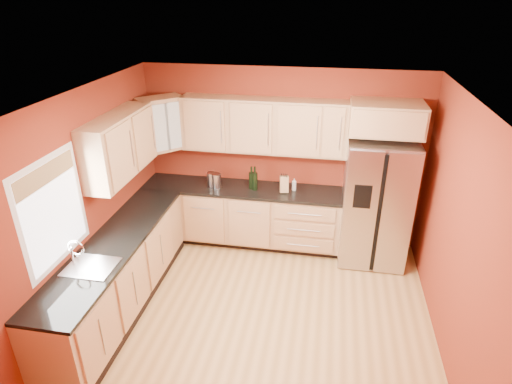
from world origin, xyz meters
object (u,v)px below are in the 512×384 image
knife_block (284,184)px  wine_bottle_a (251,178)px  soap_dispenser (294,184)px  canister_left (216,181)px  refrigerator (376,202)px

knife_block → wine_bottle_a: bearing=165.5°
knife_block → soap_dispenser: (0.14, 0.08, -0.03)m
knife_block → canister_left: bearing=170.5°
wine_bottle_a → soap_dispenser: bearing=4.8°
canister_left → wine_bottle_a: (0.51, 0.06, 0.06)m
refrigerator → wine_bottle_a: size_ratio=5.27×
refrigerator → soap_dispenser: 1.15m
refrigerator → soap_dispenser: (-1.14, 0.12, 0.12)m
wine_bottle_a → refrigerator: bearing=-2.2°
wine_bottle_a → soap_dispenser: size_ratio=1.91×
refrigerator → knife_block: size_ratio=7.58×
soap_dispenser → canister_left: bearing=-174.3°
wine_bottle_a → knife_block: wine_bottle_a is taller
refrigerator → canister_left: 2.26m
canister_left → wine_bottle_a: size_ratio=0.64×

